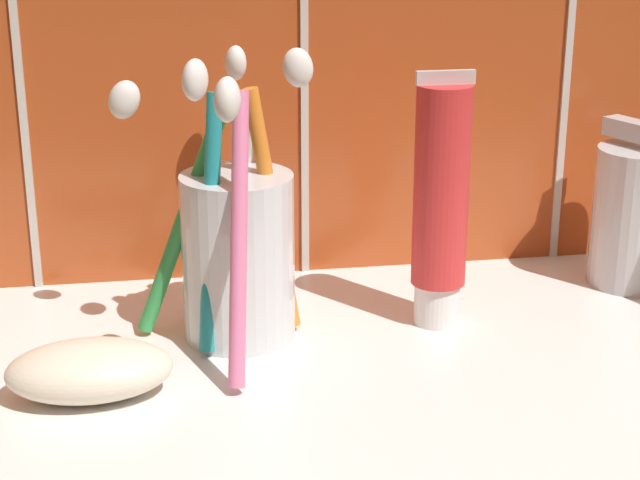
% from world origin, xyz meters
% --- Properties ---
extents(sink_counter, '(0.71, 0.32, 0.02)m').
position_xyz_m(sink_counter, '(0.00, 0.00, 0.01)').
color(sink_counter, white).
rests_on(sink_counter, ground).
extents(toothbrush_cup, '(0.12, 0.17, 0.17)m').
position_xyz_m(toothbrush_cup, '(-0.04, 0.05, 0.08)').
color(toothbrush_cup, silver).
rests_on(toothbrush_cup, sink_counter).
extents(toothpaste_tube, '(0.03, 0.03, 0.15)m').
position_xyz_m(toothpaste_tube, '(0.08, 0.05, 0.10)').
color(toothpaste_tube, white).
rests_on(toothpaste_tube, sink_counter).
extents(soap_bar, '(0.09, 0.05, 0.03)m').
position_xyz_m(soap_bar, '(-0.12, -0.01, 0.04)').
color(soap_bar, silver).
rests_on(soap_bar, sink_counter).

